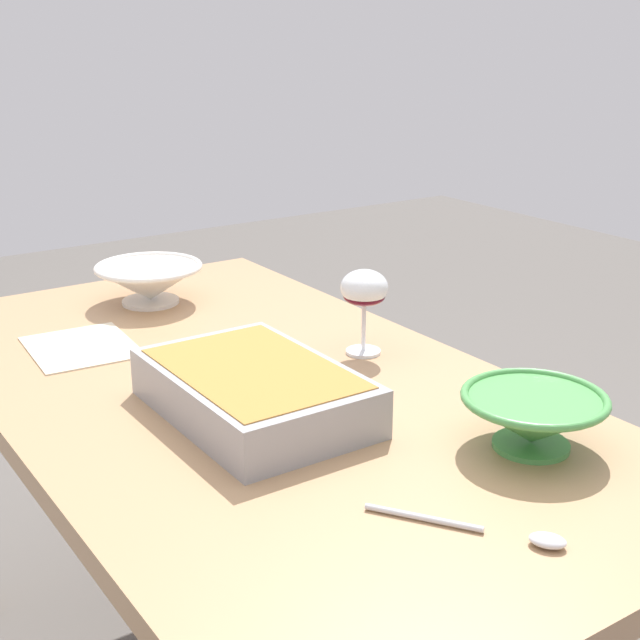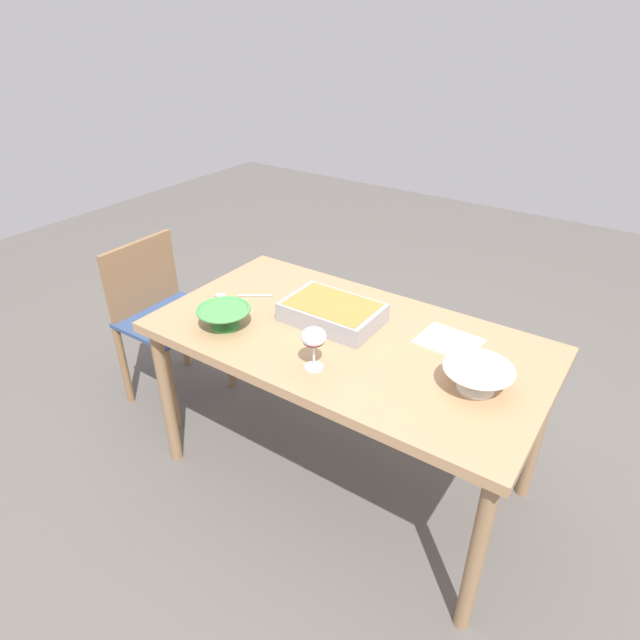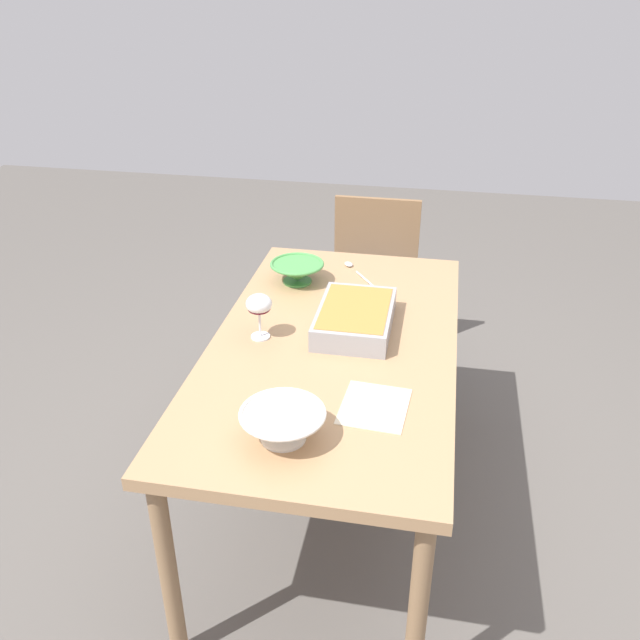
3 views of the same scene
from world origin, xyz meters
name	(u,v)px [view 1 (image 1 of 3)]	position (x,y,z in m)	size (l,w,h in m)	color
dining_table	(253,423)	(0.00, 0.00, 0.66)	(1.49, 0.80, 0.73)	tan
wine_glass	(364,292)	(-0.02, 0.24, 0.85)	(0.09, 0.09, 0.16)	white
casserole_dish	(254,389)	(0.10, -0.06, 0.77)	(0.37, 0.25, 0.08)	#99999E
mixing_bowl	(533,418)	(0.42, 0.22, 0.78)	(0.21, 0.21, 0.08)	#4C994C
small_bowl	(149,281)	(-0.52, 0.05, 0.78)	(0.23, 0.23, 0.09)	white
serving_spoon	(504,532)	(0.57, 0.01, 0.74)	(0.21, 0.15, 0.01)	silver
napkin	(81,347)	(-0.34, -0.17, 0.73)	(0.22, 0.18, 0.00)	beige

